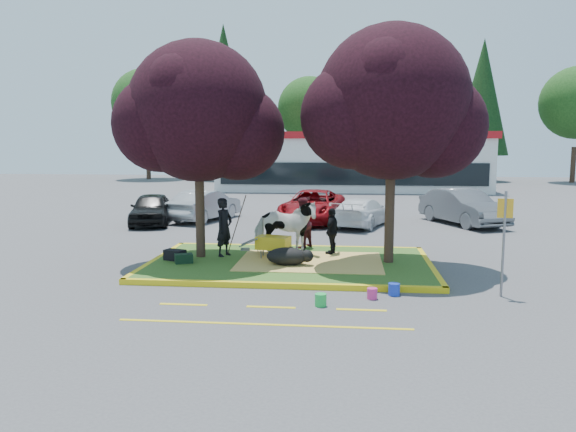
# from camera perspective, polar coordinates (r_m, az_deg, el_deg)

# --- Properties ---
(ground) EXTENTS (90.00, 90.00, 0.00)m
(ground) POSITION_cam_1_polar(r_m,az_deg,el_deg) (16.70, 0.19, -5.11)
(ground) COLOR #424244
(ground) RESTS_ON ground
(median_island) EXTENTS (8.00, 5.00, 0.15)m
(median_island) POSITION_cam_1_polar(r_m,az_deg,el_deg) (16.68, 0.19, -4.86)
(median_island) COLOR #2F541A
(median_island) RESTS_ON ground
(curb_near) EXTENTS (8.30, 0.16, 0.15)m
(curb_near) POSITION_cam_1_polar(r_m,az_deg,el_deg) (14.19, -0.86, -7.08)
(curb_near) COLOR yellow
(curb_near) RESTS_ON ground
(curb_far) EXTENTS (8.30, 0.16, 0.15)m
(curb_far) POSITION_cam_1_polar(r_m,az_deg,el_deg) (19.20, 0.97, -3.22)
(curb_far) COLOR yellow
(curb_far) RESTS_ON ground
(curb_left) EXTENTS (0.16, 5.30, 0.15)m
(curb_left) POSITION_cam_1_polar(r_m,az_deg,el_deg) (17.56, -13.22, -4.44)
(curb_left) COLOR yellow
(curb_left) RESTS_ON ground
(curb_right) EXTENTS (0.16, 5.30, 0.15)m
(curb_right) POSITION_cam_1_polar(r_m,az_deg,el_deg) (16.78, 14.24, -5.02)
(curb_right) COLOR yellow
(curb_right) RESTS_ON ground
(straw_bedding) EXTENTS (4.20, 3.00, 0.01)m
(straw_bedding) POSITION_cam_1_polar(r_m,az_deg,el_deg) (16.62, 2.26, -4.63)
(straw_bedding) COLOR #E9C85F
(straw_bedding) RESTS_ON median_island
(tree_purple_left) EXTENTS (5.06, 4.20, 6.51)m
(tree_purple_left) POSITION_cam_1_polar(r_m,az_deg,el_deg) (17.18, -9.07, 9.79)
(tree_purple_left) COLOR black
(tree_purple_left) RESTS_ON median_island
(tree_purple_right) EXTENTS (5.30, 4.40, 6.82)m
(tree_purple_right) POSITION_cam_1_polar(r_m,az_deg,el_deg) (16.47, 10.61, 10.56)
(tree_purple_right) COLOR black
(tree_purple_right) RESTS_ON median_island
(fire_lane_stripe_a) EXTENTS (1.10, 0.12, 0.01)m
(fire_lane_stripe_a) POSITION_cam_1_polar(r_m,az_deg,el_deg) (13.07, -10.57, -8.83)
(fire_lane_stripe_a) COLOR yellow
(fire_lane_stripe_a) RESTS_ON ground
(fire_lane_stripe_b) EXTENTS (1.10, 0.12, 0.01)m
(fire_lane_stripe_b) POSITION_cam_1_polar(r_m,az_deg,el_deg) (12.66, -1.75, -9.24)
(fire_lane_stripe_b) COLOR yellow
(fire_lane_stripe_b) RESTS_ON ground
(fire_lane_stripe_c) EXTENTS (1.10, 0.12, 0.01)m
(fire_lane_stripe_c) POSITION_cam_1_polar(r_m,az_deg,el_deg) (12.56, 7.46, -9.44)
(fire_lane_stripe_c) COLOR yellow
(fire_lane_stripe_c) RESTS_ON ground
(fire_lane_long) EXTENTS (6.00, 0.10, 0.01)m
(fire_lane_long) POSITION_cam_1_polar(r_m,az_deg,el_deg) (11.53, -2.56, -10.95)
(fire_lane_long) COLOR yellow
(fire_lane_long) RESTS_ON ground
(retail_building) EXTENTS (20.40, 8.40, 4.40)m
(retail_building) POSITION_cam_1_polar(r_m,az_deg,el_deg) (44.22, 6.46, 5.66)
(retail_building) COLOR silver
(retail_building) RESTS_ON ground
(treeline) EXTENTS (46.58, 7.80, 14.63)m
(treeline) POSITION_cam_1_polar(r_m,az_deg,el_deg) (53.98, 5.63, 11.82)
(treeline) COLOR black
(treeline) RESTS_ON ground
(cow) EXTENTS (2.02, 0.93, 1.70)m
(cow) POSITION_cam_1_polar(r_m,az_deg,el_deg) (17.63, -0.33, -1.13)
(cow) COLOR white
(cow) RESTS_ON median_island
(calf) EXTENTS (1.32, 0.94, 0.52)m
(calf) POSITION_cam_1_polar(r_m,az_deg,el_deg) (16.08, -0.08, -4.12)
(calf) COLOR black
(calf) RESTS_ON median_island
(handler) EXTENTS (0.67, 0.78, 1.80)m
(handler) POSITION_cam_1_polar(r_m,az_deg,el_deg) (17.40, -6.50, -1.13)
(handler) COLOR black
(handler) RESTS_ON median_island
(visitor_a) EXTENTS (0.98, 1.03, 1.68)m
(visitor_a) POSITION_cam_1_polar(r_m,az_deg,el_deg) (18.65, 1.43, -0.68)
(visitor_a) COLOR #48141C
(visitor_a) RESTS_ON median_island
(visitor_b) EXTENTS (0.62, 0.92, 1.46)m
(visitor_b) POSITION_cam_1_polar(r_m,az_deg,el_deg) (17.65, 4.49, -1.55)
(visitor_b) COLOR black
(visitor_b) RESTS_ON median_island
(wheelbarrow) EXTENTS (1.76, 0.81, 0.66)m
(wheelbarrow) POSITION_cam_1_polar(r_m,az_deg,el_deg) (17.07, -1.48, -2.76)
(wheelbarrow) COLOR black
(wheelbarrow) RESTS_ON median_island
(gear_bag_dark) EXTENTS (0.70, 0.54, 0.32)m
(gear_bag_dark) POSITION_cam_1_polar(r_m,az_deg,el_deg) (17.11, -11.42, -3.90)
(gear_bag_dark) COLOR black
(gear_bag_dark) RESTS_ON median_island
(gear_bag_green) EXTENTS (0.59, 0.49, 0.27)m
(gear_bag_green) POSITION_cam_1_polar(r_m,az_deg,el_deg) (16.68, -10.55, -4.26)
(gear_bag_green) COLOR black
(gear_bag_green) RESTS_ON median_island
(sign_post) EXTENTS (0.35, 0.08, 2.52)m
(sign_post) POSITION_cam_1_polar(r_m,az_deg,el_deg) (14.12, 21.10, -1.52)
(sign_post) COLOR slate
(sign_post) RESTS_ON ground
(bucket_green) EXTENTS (0.32, 0.32, 0.28)m
(bucket_green) POSITION_cam_1_polar(r_m,az_deg,el_deg) (12.72, 3.34, -8.51)
(bucket_green) COLOR green
(bucket_green) RESTS_ON ground
(bucket_pink) EXTENTS (0.28, 0.28, 0.26)m
(bucket_pink) POSITION_cam_1_polar(r_m,az_deg,el_deg) (13.41, 8.55, -7.80)
(bucket_pink) COLOR #D12E7E
(bucket_pink) RESTS_ON ground
(bucket_blue) EXTENTS (0.30, 0.30, 0.29)m
(bucket_blue) POSITION_cam_1_polar(r_m,az_deg,el_deg) (13.80, 10.72, -7.33)
(bucket_blue) COLOR #1838C6
(bucket_blue) RESTS_ON ground
(car_black) EXTENTS (2.51, 4.36, 1.40)m
(car_black) POSITION_cam_1_polar(r_m,az_deg,el_deg) (25.77, -13.72, 0.72)
(car_black) COLOR black
(car_black) RESTS_ON ground
(car_silver) EXTENTS (2.76, 4.57, 1.42)m
(car_silver) POSITION_cam_1_polar(r_m,az_deg,el_deg) (26.60, -8.39, 1.09)
(car_silver) COLOR #95989C
(car_silver) RESTS_ON ground
(car_red) EXTENTS (3.14, 5.54, 1.46)m
(car_red) POSITION_cam_1_polar(r_m,az_deg,el_deg) (25.81, 2.52, 1.01)
(car_red) COLOR maroon
(car_red) RESTS_ON ground
(car_white) EXTENTS (3.07, 4.61, 1.24)m
(car_white) POSITION_cam_1_polar(r_m,az_deg,el_deg) (24.71, 7.55, 0.41)
(car_white) COLOR white
(car_white) RESTS_ON ground
(car_grey) EXTENTS (3.47, 5.04, 1.57)m
(car_grey) POSITION_cam_1_polar(r_m,az_deg,el_deg) (26.11, 17.35, 0.88)
(car_grey) COLOR #575B5F
(car_grey) RESTS_ON ground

